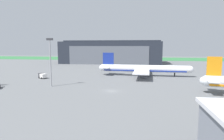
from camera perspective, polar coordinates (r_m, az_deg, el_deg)
ground_plane at (r=65.56m, az=-0.30°, el=-6.18°), size 440.00×440.00×0.00m
grass_field_strip at (r=229.30m, az=5.44°, el=3.33°), size 440.00×56.00×0.08m
maintenance_hangar at (r=171.80m, az=-0.26°, el=5.23°), size 84.44×33.60×19.72m
airliner_far_right at (r=99.08m, az=9.26°, el=0.36°), size 46.79×36.31×11.55m
baggage_tug at (r=95.78m, az=-19.67°, el=-1.57°), size 4.74×4.31×2.35m
apron_light_mast at (r=74.97m, az=-17.61°, el=3.31°), size 2.40×0.50×17.84m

